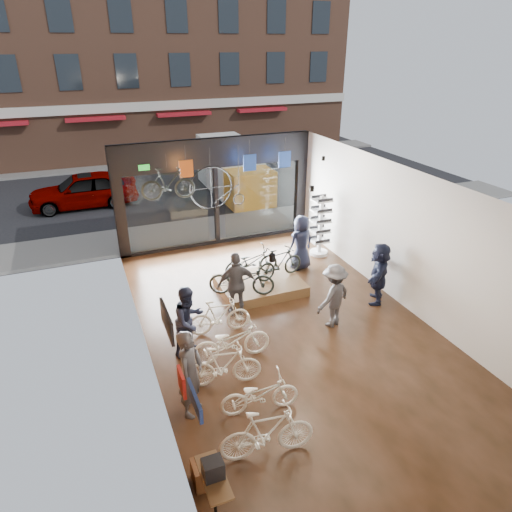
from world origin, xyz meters
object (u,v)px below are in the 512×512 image
floor_bike_2 (260,394)px  customer_5 (379,273)px  hung_bike (168,184)px  display_platform (260,285)px  floor_bike_1 (267,433)px  customer_1 (189,321)px  customer_3 (334,296)px  box_truck (236,171)px  floor_bike_4 (231,341)px  customer_4 (301,243)px  floor_bike_5 (219,316)px  street_car (84,190)px  display_bike_right (251,262)px  display_bike_left (242,279)px  customer_0 (190,373)px  customer_2 (237,284)px  display_bike_mid (280,263)px  floor_bike_3 (224,366)px  sunglasses_rack (320,226)px  penny_farthing (220,188)px

floor_bike_2 → customer_5: 5.45m
customer_5 → hung_bike: hung_bike is taller
display_platform → floor_bike_1: bearing=-111.1°
customer_1 → customer_3: size_ratio=1.02×
box_truck → floor_bike_4: (-4.24, -11.64, -0.73)m
customer_4 → customer_1: bearing=23.1°
floor_bike_5 → hung_bike: bearing=10.4°
street_car → customer_4: size_ratio=2.53×
box_truck → display_bike_right: (-2.50, -8.42, -0.47)m
hung_bike → street_car: bearing=22.4°
display_bike_left → customer_0: customer_0 is taller
customer_0 → customer_2: customer_0 is taller
display_bike_mid → customer_3: size_ratio=0.92×
floor_bike_3 → customer_4: 5.98m
customer_2 → box_truck: bearing=-103.8°
sunglasses_rack → display_platform: bearing=-166.6°
penny_farthing → customer_2: bearing=-101.2°
customer_2 → customer_4: bearing=-141.3°
customer_2 → hung_bike: bearing=-66.1°
hung_bike → display_bike_right: bearing=-123.1°
street_car → display_platform: bearing=24.0°
customer_5 → customer_3: bearing=-33.7°
floor_bike_1 → sunglasses_rack: 8.75m
display_bike_right → customer_1: 3.65m
display_bike_right → hung_bike: bearing=48.7°
box_truck → sunglasses_rack: size_ratio=2.94×
customer_4 → penny_farthing: penny_farthing is taller
customer_0 → customer_5: size_ratio=1.06×
customer_4 → box_truck: bearing=-105.8°
floor_bike_1 → penny_farthing: 8.41m
customer_5 → floor_bike_4: bearing=-40.2°
floor_bike_1 → display_bike_right: 6.38m
street_car → display_platform: (4.39, -9.87, -0.63)m
floor_bike_5 → customer_4: 4.35m
customer_4 → penny_farthing: size_ratio=1.03×
penny_farthing → display_platform: bearing=-80.5°
display_bike_left → customer_4: 2.88m
display_bike_mid → sunglasses_rack: size_ratio=0.75×
customer_1 → floor_bike_3: bearing=-105.0°
display_platform → customer_2: bearing=-137.4°
customer_0 → hung_bike: size_ratio=1.19×
floor_bike_4 → customer_2: size_ratio=1.02×
floor_bike_4 → floor_bike_5: size_ratio=1.17×
street_car → customer_4: 10.91m
customer_2 → customer_0: bearing=62.0°
box_truck → sunglasses_rack: bearing=-86.5°
floor_bike_4 → display_bike_mid: (2.47, 2.77, 0.29)m
display_bike_mid → customer_1: (-3.28, -2.16, 0.10)m
floor_bike_1 → floor_bike_5: (0.38, 3.94, -0.05)m
floor_bike_4 → display_bike_right: display_bike_right is taller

